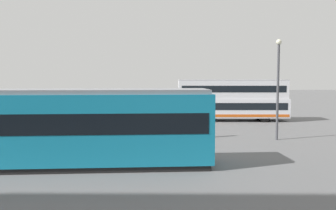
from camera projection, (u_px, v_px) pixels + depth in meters
The scene contains 8 objects.
ground_plane at pixel (176, 123), 32.05m from camera, with size 160.00×160.00×0.00m, color slate.
double_decker_bus at pixel (232, 100), 33.77m from camera, with size 10.38×3.07×3.86m.
tram_yellow at pixel (59, 127), 16.32m from camera, with size 13.78×2.77×3.55m.
pedestrian_near_railing at pixel (141, 117), 28.22m from camera, with size 0.40×0.40×1.66m.
pedestrian_crossing at pixel (211, 124), 24.51m from camera, with size 0.44×0.44×1.61m.
pedestrian_railing at pixel (109, 122), 27.12m from camera, with size 6.58×0.83×1.08m.
info_sign at pixel (39, 110), 27.46m from camera, with size 1.03×0.24×2.36m.
street_lamp at pixel (278, 81), 23.33m from camera, with size 0.36×0.36×6.51m.
Camera 1 is at (2.34, 31.75, 4.10)m, focal length 38.65 mm.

